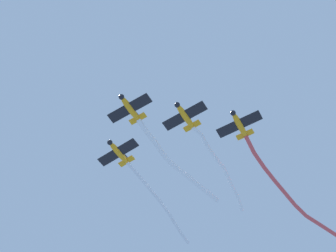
{
  "coord_description": "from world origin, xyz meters",
  "views": [
    {
      "loc": [
        26.31,
        -20.81,
        3.98
      ],
      "look_at": [
        4.12,
        11.21,
        70.36
      ],
      "focal_mm": 50.59,
      "sensor_mm": 36.0,
      "label": 1
    }
  ],
  "objects_px": {
    "airplane_left_wing": "(185,116)",
    "airplane_slot": "(239,124)",
    "airplane_right_wing": "(118,152)",
    "airplane_lead": "(130,108)"
  },
  "relations": [
    {
      "from": "airplane_lead",
      "to": "airplane_right_wing",
      "type": "bearing_deg",
      "value": -133.37
    },
    {
      "from": "airplane_slot",
      "to": "airplane_lead",
      "type": "bearing_deg",
      "value": -51.99
    },
    {
      "from": "airplane_lead",
      "to": "airplane_left_wing",
      "type": "bearing_deg",
      "value": 130.59
    },
    {
      "from": "airplane_right_wing",
      "to": "airplane_slot",
      "type": "distance_m",
      "value": 20.77
    },
    {
      "from": "airplane_left_wing",
      "to": "airplane_slot",
      "type": "distance_m",
      "value": 8.92
    },
    {
      "from": "airplane_left_wing",
      "to": "airplane_slot",
      "type": "relative_size",
      "value": 0.99
    },
    {
      "from": "airplane_lead",
      "to": "airplane_slot",
      "type": "bearing_deg",
      "value": 130.57
    },
    {
      "from": "airplane_left_wing",
      "to": "airplane_lead",
      "type": "bearing_deg",
      "value": -48.81
    },
    {
      "from": "airplane_slot",
      "to": "airplane_left_wing",
      "type": "bearing_deg",
      "value": -52.01
    },
    {
      "from": "airplane_left_wing",
      "to": "airplane_right_wing",
      "type": "distance_m",
      "value": 13.26
    }
  ]
}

